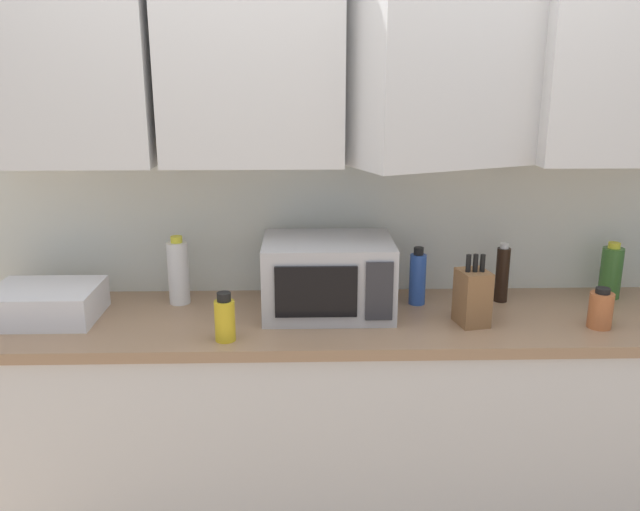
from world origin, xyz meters
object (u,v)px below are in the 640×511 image
at_px(dish_rack, 46,303).
at_px(bottle_spice_jar, 601,309).
at_px(microwave, 328,276).
at_px(knife_block, 472,297).
at_px(bottle_white_jar, 178,272).
at_px(bottle_yellow_mustard, 225,319).
at_px(bottle_blue_cleaner, 418,278).
at_px(bottle_soy_dark, 502,274).
at_px(bottle_green_oil, 611,272).

relative_size(dish_rack, bottle_spice_jar, 2.59).
relative_size(microwave, bottle_spice_jar, 3.27).
relative_size(knife_block, bottle_white_jar, 0.98).
bearing_deg(knife_block, dish_rack, 176.56).
xyz_separation_m(bottle_spice_jar, bottle_yellow_mustard, (-1.32, -0.08, 0.01)).
height_order(dish_rack, bottle_blue_cleaner, bottle_blue_cleaner).
bearing_deg(knife_block, microwave, 164.43).
bearing_deg(bottle_blue_cleaner, bottle_white_jar, 178.04).
relative_size(bottle_soy_dark, bottle_white_jar, 0.87).
bearing_deg(knife_block, bottle_green_oil, 23.58).
xyz_separation_m(knife_block, bottle_yellow_mustard, (-0.87, -0.13, -0.03)).
height_order(microwave, bottle_white_jar, microwave).
distance_m(bottle_white_jar, bottle_green_oil, 1.72).
height_order(microwave, bottle_green_oil, microwave).
xyz_separation_m(bottle_soy_dark, bottle_white_jar, (-1.27, 0.01, 0.01)).
bearing_deg(bottle_green_oil, bottle_white_jar, -179.22).
height_order(microwave, dish_rack, microwave).
bearing_deg(bottle_spice_jar, bottle_green_oil, 60.69).
bearing_deg(bottle_white_jar, dish_rack, -161.13).
bearing_deg(bottle_blue_cleaner, bottle_green_oil, 4.01).
distance_m(microwave, dish_rack, 1.04).
relative_size(bottle_soy_dark, bottle_yellow_mustard, 1.39).
relative_size(bottle_spice_jar, bottle_yellow_mustard, 0.86).
bearing_deg(bottle_yellow_mustard, bottle_soy_dark, 19.21).
height_order(bottle_white_jar, bottle_green_oil, bottle_white_jar).
bearing_deg(bottle_green_oil, knife_block, -156.42).
distance_m(microwave, bottle_green_oil, 1.15).
relative_size(bottle_blue_cleaner, bottle_yellow_mustard, 1.34).
relative_size(dish_rack, bottle_yellow_mustard, 2.24).
bearing_deg(bottle_spice_jar, microwave, 168.94).
bearing_deg(microwave, dish_rack, -177.26).
xyz_separation_m(bottle_soy_dark, bottle_yellow_mustard, (-1.05, -0.36, -0.03)).
height_order(knife_block, bottle_yellow_mustard, knife_block).
distance_m(bottle_green_oil, bottle_yellow_mustard, 1.55).
relative_size(bottle_white_jar, bottle_spice_jar, 1.84).
height_order(bottle_green_oil, bottle_yellow_mustard, bottle_green_oil).
relative_size(microwave, bottle_blue_cleaner, 2.10).
xyz_separation_m(knife_block, bottle_blue_cleaner, (-0.16, 0.22, 0.00)).
bearing_deg(bottle_spice_jar, bottle_yellow_mustard, -176.46).
distance_m(dish_rack, bottle_spice_jar, 2.00).
bearing_deg(bottle_soy_dark, bottle_blue_cleaner, -176.60).
bearing_deg(dish_rack, microwave, 2.74).
bearing_deg(bottle_soy_dark, bottle_spice_jar, -46.31).
bearing_deg(bottle_white_jar, bottle_blue_cleaner, -1.96).
distance_m(dish_rack, bottle_green_oil, 2.18).
xyz_separation_m(microwave, bottle_soy_dark, (0.69, 0.10, -0.03)).
relative_size(knife_block, bottle_green_oil, 1.16).
height_order(dish_rack, bottle_soy_dark, bottle_soy_dark).
height_order(bottle_soy_dark, bottle_green_oil, bottle_soy_dark).
relative_size(microwave, bottle_soy_dark, 2.03).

